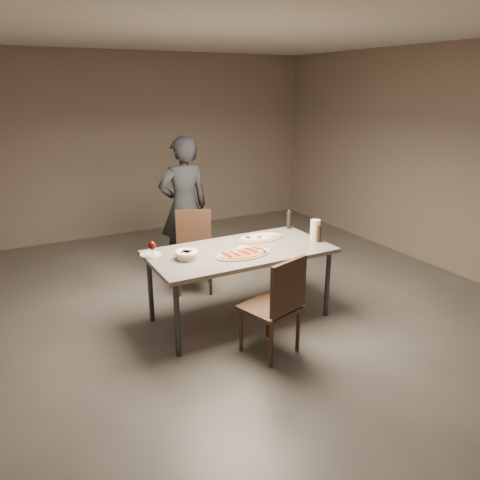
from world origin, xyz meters
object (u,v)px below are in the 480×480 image
carafe (315,230)px  dining_table (240,255)px  ham_pizza (260,238)px  zucchini_pizza (243,253)px  chair_near (278,302)px  pepper_mill_left (319,233)px  diner (184,207)px  bread_basket (187,254)px  chair_far (194,246)px

carafe → dining_table: bearing=172.5°
ham_pizza → dining_table: bearing=-171.1°
zucchini_pizza → chair_near: chair_near is taller
pepper_mill_left → chair_near: 1.10m
zucchini_pizza → pepper_mill_left: (0.88, -0.02, 0.08)m
zucchini_pizza → pepper_mill_left: 0.88m
dining_table → diner: bearing=90.7°
zucchini_pizza → diner: bearing=112.7°
carafe → bread_basket: bearing=175.1°
carafe → diner: size_ratio=0.13×
pepper_mill_left → chair_far: 1.50m
dining_table → zucchini_pizza: (-0.05, -0.15, 0.07)m
pepper_mill_left → chair_near: pepper_mill_left is taller
bread_basket → diner: diner is taller
pepper_mill_left → diner: 1.81m
chair_far → diner: 0.58m
chair_near → chair_far: (-0.05, 1.73, -0.01)m
dining_table → diner: diner is taller
diner → chair_near: bearing=90.4°
bread_basket → pepper_mill_left: size_ratio=1.12×
zucchini_pizza → chair_near: 0.66m
chair_far → diner: (0.07, 0.46, 0.35)m
zucchini_pizza → bread_basket: bearing=-173.8°
ham_pizza → bread_basket: (-0.91, -0.18, 0.03)m
ham_pizza → diner: bearing=86.4°
dining_table → chair_far: 0.99m
dining_table → carafe: 0.85m
chair_near → zucchini_pizza: bearing=73.8°
dining_table → bread_basket: bearing=179.0°
ham_pizza → chair_far: size_ratio=0.55×
chair_far → diner: bearing=-76.2°
bread_basket → carafe: (1.39, -0.12, 0.06)m
dining_table → chair_far: (-0.09, 0.97, -0.18)m
carafe → chair_far: carafe is taller
diner → pepper_mill_left: bearing=119.0°
chair_near → carafe: bearing=20.6°
bread_basket → chair_near: size_ratio=0.24×
chair_near → diner: diner is taller
zucchini_pizza → ham_pizza: 0.52m
carafe → chair_far: 1.46m
dining_table → ham_pizza: size_ratio=3.54×
zucchini_pizza → chair_near: (0.00, -0.62, -0.25)m
ham_pizza → chair_near: (-0.39, -0.96, -0.25)m
bread_basket → chair_far: size_ratio=0.24×
bread_basket → carafe: 1.40m
pepper_mill_left → chair_far: (-0.92, 1.14, -0.33)m
carafe → chair_far: (-0.92, 1.08, -0.34)m
carafe → chair_near: size_ratio=0.24×
dining_table → chair_near: size_ratio=1.94×
ham_pizza → carafe: 0.58m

